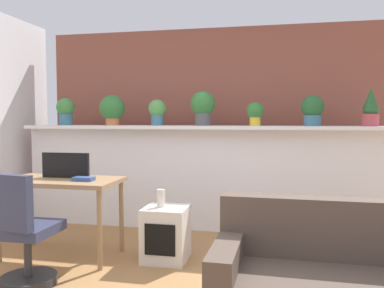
{
  "coord_description": "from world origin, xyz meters",
  "views": [
    {
      "loc": [
        0.81,
        -2.65,
        1.31
      ],
      "look_at": [
        -0.03,
        1.36,
        1.06
      ],
      "focal_mm": 37.45,
      "sensor_mm": 36.0,
      "label": 1
    }
  ],
  "objects_px": {
    "book_on_desk": "(84,179)",
    "potted_plant_5": "(312,110)",
    "potted_plant_6": "(371,109)",
    "desk": "(62,188)",
    "potted_plant_3": "(203,106)",
    "potted_plant_1": "(112,109)",
    "potted_plant_4": "(255,113)",
    "vase_on_shelf": "(161,198)",
    "potted_plant_0": "(66,110)",
    "office_chair": "(22,239)",
    "side_cube_shelf": "(166,234)",
    "potted_plant_2": "(157,111)",
    "tv_monitor": "(66,165)"
  },
  "relations": [
    {
      "from": "side_cube_shelf",
      "to": "vase_on_shelf",
      "type": "height_order",
      "value": "vase_on_shelf"
    },
    {
      "from": "tv_monitor",
      "to": "side_cube_shelf",
      "type": "xyz_separation_m",
      "value": [
        0.99,
        0.03,
        -0.62
      ]
    },
    {
      "from": "potted_plant_3",
      "to": "desk",
      "type": "bearing_deg",
      "value": -134.64
    },
    {
      "from": "potted_plant_4",
      "to": "desk",
      "type": "xyz_separation_m",
      "value": [
        -1.76,
        -1.13,
        -0.73
      ]
    },
    {
      "from": "potted_plant_3",
      "to": "book_on_desk",
      "type": "height_order",
      "value": "potted_plant_3"
    },
    {
      "from": "potted_plant_0",
      "to": "office_chair",
      "type": "relative_size",
      "value": 0.38
    },
    {
      "from": "tv_monitor",
      "to": "book_on_desk",
      "type": "relative_size",
      "value": 2.57
    },
    {
      "from": "desk",
      "to": "potted_plant_4",
      "type": "bearing_deg",
      "value": 32.83
    },
    {
      "from": "potted_plant_2",
      "to": "potted_plant_5",
      "type": "height_order",
      "value": "potted_plant_5"
    },
    {
      "from": "vase_on_shelf",
      "to": "desk",
      "type": "bearing_deg",
      "value": -173.31
    },
    {
      "from": "potted_plant_1",
      "to": "potted_plant_3",
      "type": "relative_size",
      "value": 0.93
    },
    {
      "from": "book_on_desk",
      "to": "potted_plant_0",
      "type": "bearing_deg",
      "value": 124.92
    },
    {
      "from": "side_cube_shelf",
      "to": "potted_plant_5",
      "type": "bearing_deg",
      "value": 37.36
    },
    {
      "from": "potted_plant_6",
      "to": "desk",
      "type": "xyz_separation_m",
      "value": [
        -2.98,
        -1.17,
        -0.76
      ]
    },
    {
      "from": "potted_plant_1",
      "to": "potted_plant_3",
      "type": "height_order",
      "value": "potted_plant_3"
    },
    {
      "from": "potted_plant_2",
      "to": "desk",
      "type": "distance_m",
      "value": 1.53
    },
    {
      "from": "desk",
      "to": "vase_on_shelf",
      "type": "distance_m",
      "value": 0.96
    },
    {
      "from": "potted_plant_2",
      "to": "book_on_desk",
      "type": "bearing_deg",
      "value": -104.68
    },
    {
      "from": "side_cube_shelf",
      "to": "book_on_desk",
      "type": "height_order",
      "value": "book_on_desk"
    },
    {
      "from": "potted_plant_0",
      "to": "desk",
      "type": "bearing_deg",
      "value": -62.78
    },
    {
      "from": "potted_plant_0",
      "to": "vase_on_shelf",
      "type": "height_order",
      "value": "potted_plant_0"
    },
    {
      "from": "potted_plant_1",
      "to": "potted_plant_4",
      "type": "distance_m",
      "value": 1.74
    },
    {
      "from": "potted_plant_2",
      "to": "potted_plant_3",
      "type": "relative_size",
      "value": 0.78
    },
    {
      "from": "potted_plant_1",
      "to": "side_cube_shelf",
      "type": "relative_size",
      "value": 0.74
    },
    {
      "from": "office_chair",
      "to": "book_on_desk",
      "type": "distance_m",
      "value": 0.78
    },
    {
      "from": "potted_plant_5",
      "to": "potted_plant_1",
      "type": "bearing_deg",
      "value": 179.26
    },
    {
      "from": "potted_plant_0",
      "to": "potted_plant_3",
      "type": "height_order",
      "value": "potted_plant_3"
    },
    {
      "from": "potted_plant_2",
      "to": "book_on_desk",
      "type": "relative_size",
      "value": 1.67
    },
    {
      "from": "tv_monitor",
      "to": "vase_on_shelf",
      "type": "xyz_separation_m",
      "value": [
        0.95,
        0.03,
        -0.29
      ]
    },
    {
      "from": "potted_plant_1",
      "to": "potted_plant_4",
      "type": "bearing_deg",
      "value": -2.03
    },
    {
      "from": "book_on_desk",
      "to": "potted_plant_5",
      "type": "bearing_deg",
      "value": 30.1
    },
    {
      "from": "potted_plant_4",
      "to": "vase_on_shelf",
      "type": "distance_m",
      "value": 1.54
    },
    {
      "from": "potted_plant_0",
      "to": "potted_plant_6",
      "type": "bearing_deg",
      "value": -0.24
    },
    {
      "from": "side_cube_shelf",
      "to": "potted_plant_0",
      "type": "bearing_deg",
      "value": 146.16
    },
    {
      "from": "potted_plant_3",
      "to": "book_on_desk",
      "type": "bearing_deg",
      "value": -125.89
    },
    {
      "from": "potted_plant_3",
      "to": "desk",
      "type": "distance_m",
      "value": 1.83
    },
    {
      "from": "potted_plant_6",
      "to": "tv_monitor",
      "type": "height_order",
      "value": "potted_plant_6"
    },
    {
      "from": "office_chair",
      "to": "book_on_desk",
      "type": "bearing_deg",
      "value": 73.2
    },
    {
      "from": "vase_on_shelf",
      "to": "tv_monitor",
      "type": "bearing_deg",
      "value": -178.11
    },
    {
      "from": "potted_plant_2",
      "to": "potted_plant_6",
      "type": "relative_size",
      "value": 0.76
    },
    {
      "from": "potted_plant_3",
      "to": "potted_plant_4",
      "type": "bearing_deg",
      "value": -3.11
    },
    {
      "from": "tv_monitor",
      "to": "office_chair",
      "type": "xyz_separation_m",
      "value": [
        0.06,
        -0.79,
        -0.48
      ]
    },
    {
      "from": "potted_plant_4",
      "to": "tv_monitor",
      "type": "relative_size",
      "value": 0.55
    },
    {
      "from": "potted_plant_5",
      "to": "potted_plant_0",
      "type": "bearing_deg",
      "value": 179.62
    },
    {
      "from": "potted_plant_3",
      "to": "potted_plant_6",
      "type": "height_order",
      "value": "potted_plant_6"
    },
    {
      "from": "desk",
      "to": "office_chair",
      "type": "height_order",
      "value": "office_chair"
    },
    {
      "from": "potted_plant_0",
      "to": "potted_plant_6",
      "type": "relative_size",
      "value": 0.83
    },
    {
      "from": "side_cube_shelf",
      "to": "book_on_desk",
      "type": "bearing_deg",
      "value": -166.86
    },
    {
      "from": "potted_plant_1",
      "to": "potted_plant_5",
      "type": "distance_m",
      "value": 2.37
    },
    {
      "from": "potted_plant_2",
      "to": "vase_on_shelf",
      "type": "height_order",
      "value": "potted_plant_2"
    }
  ]
}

